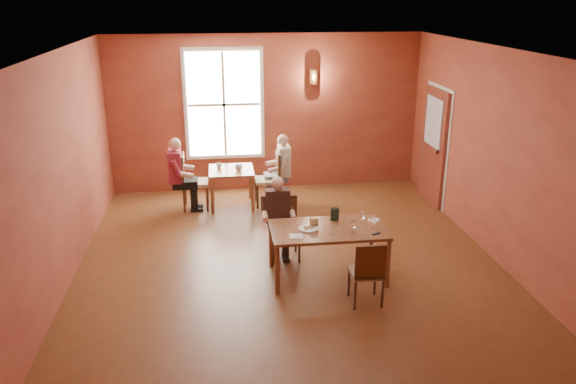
{
  "coord_description": "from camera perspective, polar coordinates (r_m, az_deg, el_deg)",
  "views": [
    {
      "loc": [
        -0.96,
        -7.18,
        3.7
      ],
      "look_at": [
        0.0,
        0.2,
        1.05
      ],
      "focal_mm": 35.0,
      "sensor_mm": 36.0,
      "label": 1
    }
  ],
  "objects": [
    {
      "name": "ground",
      "position": [
        8.13,
        0.18,
        -7.46
      ],
      "size": [
        6.0,
        7.0,
        0.01
      ],
      "primitive_type": "cube",
      "color": "brown",
      "rests_on": "ground"
    },
    {
      "name": "wall_back",
      "position": [
        10.94,
        -2.25,
        7.99
      ],
      "size": [
        6.0,
        0.04,
        3.0
      ],
      "primitive_type": "cube",
      "color": "brown",
      "rests_on": "ground"
    },
    {
      "name": "wall_front",
      "position": [
        4.39,
        6.36,
        -10.58
      ],
      "size": [
        6.0,
        0.04,
        3.0
      ],
      "primitive_type": "cube",
      "color": "brown",
      "rests_on": "ground"
    },
    {
      "name": "wall_left",
      "position": [
        7.78,
        -22.29,
        1.68
      ],
      "size": [
        0.04,
        7.0,
        3.0
      ],
      "primitive_type": "cube",
      "color": "brown",
      "rests_on": "ground"
    },
    {
      "name": "wall_right",
      "position": [
        8.49,
        20.74,
        3.29
      ],
      "size": [
        0.04,
        7.0,
        3.0
      ],
      "primitive_type": "cube",
      "color": "brown",
      "rests_on": "ground"
    },
    {
      "name": "ceiling",
      "position": [
        7.27,
        0.21,
        14.09
      ],
      "size": [
        6.0,
        7.0,
        0.04
      ],
      "primitive_type": "cube",
      "color": "white",
      "rests_on": "wall_back"
    },
    {
      "name": "window",
      "position": [
        10.81,
        -6.52,
        8.82
      ],
      "size": [
        1.36,
        0.1,
        1.96
      ],
      "primitive_type": "cube",
      "color": "white",
      "rests_on": "wall_back"
    },
    {
      "name": "door",
      "position": [
        10.58,
        14.51,
        4.47
      ],
      "size": [
        0.12,
        1.04,
        2.1
      ],
      "primitive_type": "cube",
      "color": "maroon",
      "rests_on": "ground"
    },
    {
      "name": "wall_sconce",
      "position": [
        10.84,
        2.59,
        11.63
      ],
      "size": [
        0.16,
        0.16,
        0.28
      ],
      "primitive_type": "cylinder",
      "color": "brown",
      "rests_on": "wall_back"
    },
    {
      "name": "main_table",
      "position": [
        7.69,
        4.02,
        -6.17
      ],
      "size": [
        1.54,
        0.87,
        0.72
      ],
      "primitive_type": null,
      "color": "brown",
      "rests_on": "ground"
    },
    {
      "name": "chair_diner_main",
      "position": [
        8.16,
        -0.31,
        -3.82
      ],
      "size": [
        0.4,
        0.4,
        0.91
      ],
      "primitive_type": null,
      "rotation": [
        0.0,
        0.0,
        3.14
      ],
      "color": "#482711",
      "rests_on": "ground"
    },
    {
      "name": "diner_main",
      "position": [
        8.09,
        -0.28,
        -3.12
      ],
      "size": [
        0.46,
        0.46,
        1.15
      ],
      "primitive_type": null,
      "rotation": [
        0.0,
        0.0,
        3.14
      ],
      "color": "#3A271F",
      "rests_on": "ground"
    },
    {
      "name": "chair_empty",
      "position": [
        7.11,
        7.92,
        -7.98
      ],
      "size": [
        0.38,
        0.38,
        0.86
      ],
      "primitive_type": null,
      "rotation": [
        0.0,
        0.0,
        -0.01
      ],
      "color": "brown",
      "rests_on": "ground"
    },
    {
      "name": "plate_food",
      "position": [
        7.49,
        2.09,
        -3.68
      ],
      "size": [
        0.35,
        0.35,
        0.03
      ],
      "primitive_type": "cylinder",
      "rotation": [
        0.0,
        0.0,
        -0.39
      ],
      "color": "white",
      "rests_on": "main_table"
    },
    {
      "name": "sandwich",
      "position": [
        7.57,
        2.66,
        -3.15
      ],
      "size": [
        0.11,
        0.11,
        0.11
      ],
      "primitive_type": "cube",
      "rotation": [
        0.0,
        0.0,
        0.38
      ],
      "color": "tan",
      "rests_on": "main_table"
    },
    {
      "name": "goblet_a",
      "position": [
        7.71,
        7.51,
        -2.55
      ],
      "size": [
        0.08,
        0.08,
        0.19
      ],
      "primitive_type": null,
      "rotation": [
        0.0,
        0.0,
        0.08
      ],
      "color": "silver",
      "rests_on": "main_table"
    },
    {
      "name": "goblet_b",
      "position": [
        7.57,
        8.58,
        -3.09
      ],
      "size": [
        0.07,
        0.07,
        0.17
      ],
      "primitive_type": null,
      "rotation": [
        0.0,
        0.0,
        -0.07
      ],
      "color": "white",
      "rests_on": "main_table"
    },
    {
      "name": "goblet_c",
      "position": [
        7.4,
        6.6,
        -3.49
      ],
      "size": [
        0.09,
        0.09,
        0.18
      ],
      "primitive_type": null,
      "rotation": [
        0.0,
        0.0,
        0.3
      ],
      "color": "white",
      "rests_on": "main_table"
    },
    {
      "name": "menu_stand",
      "position": [
        7.76,
        4.77,
        -2.28
      ],
      "size": [
        0.12,
        0.08,
        0.18
      ],
      "primitive_type": "cube",
      "rotation": [
        0.0,
        0.0,
        -0.2
      ],
      "color": "black",
      "rests_on": "main_table"
    },
    {
      "name": "knife",
      "position": [
        7.34,
        4.01,
        -4.38
      ],
      "size": [
        0.2,
        0.05,
        0.0
      ],
      "primitive_type": "cube",
      "rotation": [
        0.0,
        0.0,
        0.19
      ],
      "color": "silver",
      "rests_on": "main_table"
    },
    {
      "name": "napkin",
      "position": [
        7.28,
        0.83,
        -4.52
      ],
      "size": [
        0.2,
        0.2,
        0.01
      ],
      "primitive_type": "cube",
      "rotation": [
        0.0,
        0.0,
        -0.14
      ],
      "color": "silver",
      "rests_on": "main_table"
    },
    {
      "name": "side_plate",
      "position": [
        7.87,
        8.72,
        -2.81
      ],
      "size": [
        0.17,
        0.17,
        0.01
      ],
      "primitive_type": "cylinder",
      "rotation": [
        0.0,
        0.0,
        -0.05
      ],
      "color": "white",
      "rests_on": "main_table"
    },
    {
      "name": "sunglasses",
      "position": [
        7.44,
        8.93,
        -4.19
      ],
      "size": [
        0.12,
        0.08,
        0.01
      ],
      "primitive_type": "cube",
      "rotation": [
        0.0,
        0.0,
        0.42
      ],
      "color": "black",
      "rests_on": "main_table"
    },
    {
      "name": "second_table",
      "position": [
        10.24,
        -5.73,
        0.42
      ],
      "size": [
        0.79,
        0.79,
        0.7
      ],
      "primitive_type": null,
      "color": "brown",
      "rests_on": "ground"
    },
    {
      "name": "chair_diner_white",
      "position": [
        10.23,
        -2.12,
        1.35
      ],
      "size": [
        0.44,
        0.44,
        0.99
      ],
      "primitive_type": null,
      "rotation": [
        0.0,
        0.0,
        1.57
      ],
      "color": "#3F2013",
      "rests_on": "ground"
    },
    {
      "name": "diner_white",
      "position": [
        10.19,
        -1.96,
        2.04
      ],
      "size": [
        0.5,
        0.5,
        1.25
      ],
      "primitive_type": null,
      "rotation": [
        0.0,
        0.0,
        1.57
      ],
      "color": "silver",
      "rests_on": "ground"
    },
    {
      "name": "chair_diner_maroon",
      "position": [
        10.2,
        -9.41,
        1.09
      ],
      "size": [
        0.45,
        0.45,
        1.01
      ],
      "primitive_type": null,
      "rotation": [
        0.0,
        0.0,
        -1.57
      ],
      "color": "#4D2513",
      "rests_on": "ground"
    },
    {
      "name": "diner_maroon",
      "position": [
        10.16,
        -9.62,
        1.82
      ],
      "size": [
        0.52,
        0.52,
        1.29
      ],
      "primitive_type": null,
      "rotation": [
        0.0,
        0.0,
        -1.57
      ],
      "color": "maroon",
      "rests_on": "ground"
    },
    {
      "name": "cup_a",
      "position": [
        10.06,
        -5.03,
        2.5
      ],
      "size": [
        0.15,
        0.15,
        0.1
      ],
      "primitive_type": "imported",
      "rotation": [
        0.0,
        0.0,
        0.17
      ],
      "color": "white",
      "rests_on": "second_table"
    },
    {
      "name": "cup_b",
      "position": [
        10.21,
        -7.02,
        2.66
      ],
      "size": [
        0.12,
        0.12,
        0.1
      ],
      "primitive_type": "imported",
      "rotation": [
        0.0,
        0.0,
        -0.19
      ],
      "color": "white",
      "rests_on": "second_table"
    }
  ]
}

